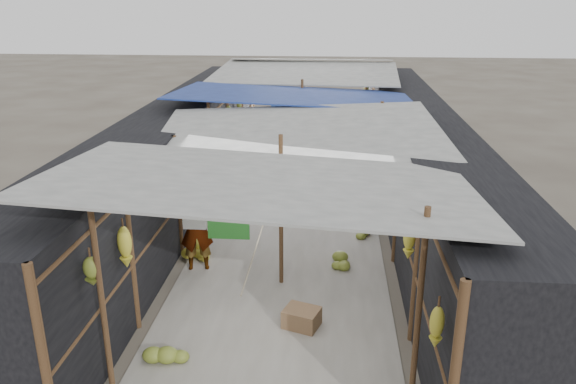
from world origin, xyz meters
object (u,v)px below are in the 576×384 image
(black_basin, at_px, (335,187))
(shopper_blue, at_px, (304,169))
(crate_near, at_px, (315,214))
(vendor_seated, at_px, (372,200))
(vendor_elderly, at_px, (196,228))

(black_basin, relative_size, shopper_blue, 0.40)
(shopper_blue, bearing_deg, black_basin, 51.93)
(crate_near, bearing_deg, black_basin, 97.31)
(crate_near, xyz_separation_m, black_basin, (0.43, 1.95, -0.04))
(crate_near, distance_m, vendor_seated, 1.27)
(black_basin, bearing_deg, vendor_seated, -67.71)
(crate_near, xyz_separation_m, shopper_blue, (-0.31, 1.09, 0.68))
(vendor_elderly, xyz_separation_m, vendor_seated, (3.23, 2.53, -0.31))
(black_basin, height_order, vendor_elderly, vendor_elderly)
(shopper_blue, xyz_separation_m, vendor_seated, (1.53, -1.08, -0.32))
(vendor_seated, bearing_deg, crate_near, -84.13)
(crate_near, height_order, vendor_seated, vendor_seated)
(black_basin, xyz_separation_m, shopper_blue, (-0.74, -0.85, 0.71))
(black_basin, distance_m, shopper_blue, 1.34)
(black_basin, height_order, vendor_seated, vendor_seated)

